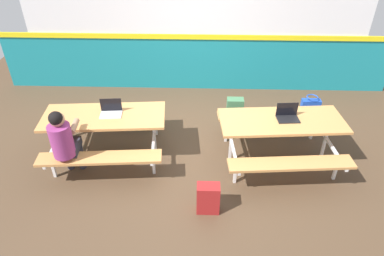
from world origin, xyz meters
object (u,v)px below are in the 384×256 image
Objects in this scene: picnic_table_left at (105,124)px; backpack_dark at (208,198)px; laptop_dark at (288,116)px; picnic_table_right at (281,129)px; laptop_silver at (111,111)px; student_nearer at (64,140)px; tote_bag_bright at (310,108)px; satchel_spare at (235,109)px.

backpack_dark is (1.58, -1.15, -0.36)m from picnic_table_left.
laptop_dark is 1.74m from backpack_dark.
picnic_table_left is 1.00× the size of picnic_table_right.
laptop_silver is 1.98m from backpack_dark.
picnic_table_right is 5.61× the size of laptop_silver.
picnic_table_left and picnic_table_right have the same top height.
student_nearer is at bearing -129.06° from laptop_silver.
picnic_table_right is 5.61× the size of laptop_dark.
picnic_table_right is 4.40× the size of tote_bag_bright.
laptop_dark reaches higher than picnic_table_left.
laptop_silver reaches higher than satchel_spare.
picnic_table_left is 1.99m from backpack_dark.
picnic_table_left reaches higher than backpack_dark.
picnic_table_right is at bearing 10.20° from student_nearer.
picnic_table_left is 4.40× the size of tote_bag_bright.
picnic_table_right is 4.30× the size of satchel_spare.
picnic_table_left is 4.30× the size of backpack_dark.
picnic_table_right is 4.30× the size of backpack_dark.
laptop_silver is at bearing 50.94° from student_nearer.
student_nearer reaches higher than laptop_silver.
picnic_table_left is 2.38m from satchel_spare.
tote_bag_bright is at bearing 51.29° from backpack_dark.
picnic_table_right is at bearing -0.81° from picnic_table_left.
student_nearer is at bearing -169.28° from laptop_dark.
student_nearer is at bearing -154.83° from tote_bag_bright.
laptop_silver is (0.52, 0.64, 0.08)m from student_nearer.
laptop_silver is 0.77× the size of backpack_dark.
picnic_table_left is 5.61× the size of laptop_dark.
picnic_table_right is 1.57× the size of student_nearer.
tote_bag_bright is (0.83, 1.28, -0.38)m from picnic_table_right.
laptop_dark is at bearing 44.65° from backpack_dark.
backpack_dark is at bearing -128.71° from tote_bag_bright.
tote_bag_bright is 0.98× the size of satchel_spare.
laptop_silver is at bearing 179.13° from laptop_dark.
laptop_dark is at bearing 28.50° from picnic_table_right.
backpack_dark is at bearing -135.35° from laptop_dark.
backpack_dark is 1.02× the size of tote_bag_bright.
laptop_dark reaches higher than picnic_table_right.
picnic_table_right reaches higher than tote_bag_bright.
picnic_table_left is at bearing 55.25° from student_nearer.
student_nearer reaches higher than satchel_spare.
student_nearer reaches higher than tote_bag_bright.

